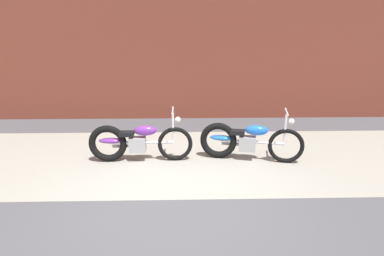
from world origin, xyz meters
The scene contains 5 objects.
ground_plane centered at (0.00, 0.00, 0.00)m, with size 80.00×80.00×0.00m, color #47474C.
sidewalk_slab centered at (0.00, 1.75, 0.00)m, with size 36.00×3.50×0.01m, color gray.
brick_building_wall centered at (0.00, 5.20, 2.66)m, with size 36.00×0.50×5.31m, color brown.
motorcycle_purple centered at (-0.77, 1.58, 0.40)m, with size 2.01×0.58×1.03m.
motorcycle_blue centered at (1.37, 1.59, 0.40)m, with size 1.98×0.73×1.03m.
Camera 1 is at (0.21, -4.20, 2.33)m, focal length 29.35 mm.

